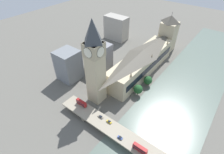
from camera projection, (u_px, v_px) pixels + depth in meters
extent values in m
plane|color=#605E56|center=(149.00, 80.00, 182.87)|extent=(600.00, 600.00, 0.00)
cube|color=slate|center=(183.00, 95.00, 165.41)|extent=(60.28, 360.00, 0.30)
cube|color=#C1B28E|center=(142.00, 63.00, 188.15)|extent=(22.87, 102.05, 21.57)
cube|color=black|center=(151.00, 66.00, 181.92)|extent=(0.40, 93.89, 6.47)
pyramid|color=#514C42|center=(143.00, 53.00, 179.81)|extent=(22.41, 100.01, 5.46)
cone|color=tan|center=(168.00, 42.00, 199.12)|extent=(2.20, 2.20, 5.00)
cone|color=tan|center=(152.00, 56.00, 174.94)|extent=(2.20, 2.20, 5.00)
cone|color=tan|center=(131.00, 74.00, 150.76)|extent=(2.20, 2.20, 5.00)
cube|color=#C1B28E|center=(96.00, 74.00, 143.95)|extent=(12.36, 12.36, 57.04)
cube|color=tan|center=(94.00, 49.00, 129.79)|extent=(13.10, 13.10, 11.12)
cylinder|color=black|center=(100.00, 52.00, 126.74)|extent=(0.50, 8.34, 8.34)
cylinder|color=silver|center=(100.00, 52.00, 126.68)|extent=(0.62, 7.72, 7.72)
cylinder|color=black|center=(88.00, 47.00, 132.84)|extent=(0.50, 8.34, 8.34)
cylinder|color=silver|center=(88.00, 47.00, 132.91)|extent=(0.62, 7.72, 7.72)
cylinder|color=black|center=(99.00, 46.00, 133.75)|extent=(8.34, 0.50, 8.34)
cylinder|color=silver|center=(100.00, 46.00, 133.83)|extent=(7.72, 0.62, 7.72)
cylinder|color=black|center=(88.00, 53.00, 125.83)|extent=(8.34, 0.50, 8.34)
cylinder|color=silver|center=(88.00, 53.00, 125.75)|extent=(7.72, 0.62, 7.72)
pyramid|color=#383D42|center=(93.00, 31.00, 120.82)|extent=(12.61, 12.61, 17.98)
cube|color=#C1B28E|center=(167.00, 36.00, 223.60)|extent=(18.67, 18.67, 36.76)
pyramid|color=#514C42|center=(171.00, 19.00, 209.68)|extent=(18.67, 18.67, 8.40)
cylinder|color=#333338|center=(172.00, 14.00, 205.85)|extent=(0.30, 0.30, 4.00)
cube|color=gray|center=(144.00, 153.00, 117.90)|extent=(3.00, 11.29, 4.69)
cube|color=gray|center=(87.00, 115.00, 143.56)|extent=(3.00, 11.29, 4.69)
cube|color=gray|center=(145.00, 150.00, 116.08)|extent=(152.57, 13.29, 1.20)
cube|color=red|center=(82.00, 104.00, 146.49)|extent=(10.19, 2.46, 1.88)
cube|color=black|center=(82.00, 103.00, 146.25)|extent=(9.17, 2.52, 0.83)
cube|color=red|center=(81.00, 102.00, 145.22)|extent=(9.99, 2.46, 2.21)
cube|color=black|center=(81.00, 102.00, 145.16)|extent=(9.17, 2.52, 1.06)
cube|color=maroon|center=(81.00, 101.00, 144.49)|extent=(9.88, 2.34, 0.16)
cylinder|color=black|center=(79.00, 101.00, 149.72)|extent=(1.10, 0.28, 1.10)
cylinder|color=black|center=(77.00, 103.00, 148.32)|extent=(1.10, 0.28, 1.10)
cylinder|color=black|center=(86.00, 106.00, 145.73)|extent=(1.10, 0.28, 1.10)
cylinder|color=black|center=(84.00, 107.00, 144.33)|extent=(1.10, 0.28, 1.10)
cube|color=red|center=(140.00, 149.00, 114.42)|extent=(10.20, 2.52, 1.93)
cube|color=black|center=(140.00, 149.00, 114.18)|extent=(9.18, 2.58, 0.85)
cube|color=red|center=(140.00, 148.00, 113.13)|extent=(10.00, 2.52, 2.26)
cube|color=black|center=(140.00, 148.00, 113.06)|extent=(9.18, 2.58, 1.09)
cube|color=maroon|center=(140.00, 147.00, 112.38)|extent=(9.90, 2.40, 0.16)
cylinder|color=black|center=(135.00, 145.00, 117.70)|extent=(1.08, 0.28, 1.08)
cylinder|color=black|center=(133.00, 148.00, 116.26)|extent=(1.08, 0.28, 1.08)
cylinder|color=black|center=(146.00, 152.00, 113.68)|extent=(1.08, 0.28, 1.08)
cube|color=slate|center=(101.00, 117.00, 136.67)|extent=(4.72, 1.71, 0.56)
cube|color=black|center=(101.00, 116.00, 136.28)|extent=(2.46, 1.54, 0.50)
cylinder|color=black|center=(99.00, 115.00, 138.16)|extent=(0.70, 0.22, 0.70)
cylinder|color=black|center=(98.00, 116.00, 137.20)|extent=(0.70, 0.22, 0.70)
cylinder|color=black|center=(103.00, 117.00, 136.36)|extent=(0.70, 0.22, 0.70)
cylinder|color=black|center=(102.00, 119.00, 135.41)|extent=(0.70, 0.22, 0.70)
cube|color=gold|center=(109.00, 122.00, 132.83)|extent=(4.21, 1.72, 0.71)
cube|color=black|center=(109.00, 121.00, 132.41)|extent=(2.19, 1.55, 0.42)
cylinder|color=black|center=(108.00, 120.00, 134.25)|extent=(0.67, 0.22, 0.67)
cylinder|color=black|center=(107.00, 122.00, 133.29)|extent=(0.67, 0.22, 0.67)
cylinder|color=black|center=(111.00, 122.00, 132.68)|extent=(0.67, 0.22, 0.67)
cylinder|color=black|center=(110.00, 124.00, 131.72)|extent=(0.67, 0.22, 0.67)
cube|color=navy|center=(120.00, 138.00, 122.19)|extent=(3.81, 1.89, 0.61)
cube|color=black|center=(120.00, 137.00, 121.79)|extent=(1.98, 1.70, 0.49)
cylinder|color=black|center=(119.00, 136.00, 123.56)|extent=(0.63, 0.22, 0.63)
cylinder|color=black|center=(118.00, 138.00, 122.49)|extent=(0.63, 0.22, 0.63)
cylinder|color=black|center=(122.00, 138.00, 122.15)|extent=(0.63, 0.22, 0.63)
cylinder|color=black|center=(121.00, 140.00, 121.08)|extent=(0.63, 0.22, 0.63)
cube|color=gray|center=(99.00, 56.00, 191.78)|extent=(27.07, 17.76, 30.34)
cube|color=slate|center=(69.00, 65.00, 176.67)|extent=(20.99, 20.82, 31.53)
cube|color=#A39E93|center=(116.00, 28.00, 250.14)|extent=(32.88, 17.19, 33.16)
cylinder|color=brown|center=(138.00, 93.00, 164.49)|extent=(0.70, 0.70, 3.31)
sphere|color=#1E4C23|center=(138.00, 89.00, 161.23)|extent=(8.53, 8.53, 8.53)
cylinder|color=brown|center=(147.00, 84.00, 175.51)|extent=(0.70, 0.70, 2.86)
sphere|color=#1E4C23|center=(148.00, 80.00, 172.41)|extent=(8.49, 8.49, 8.49)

